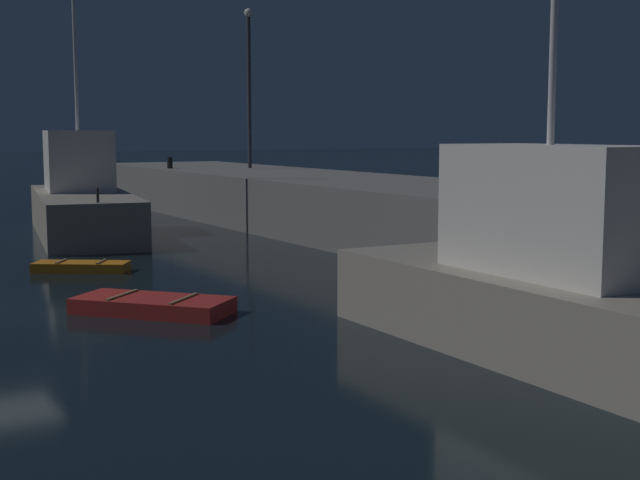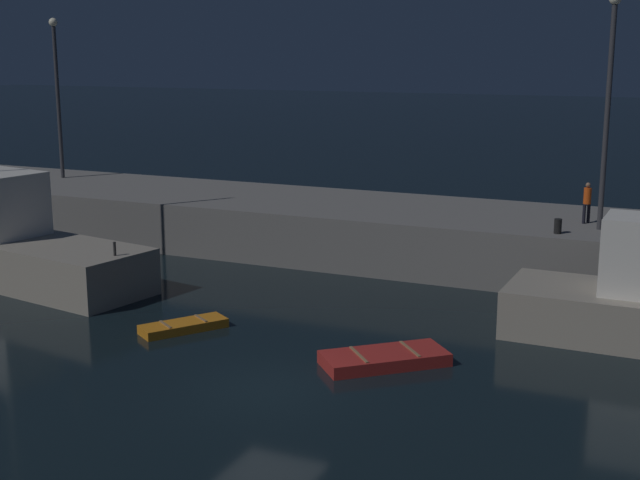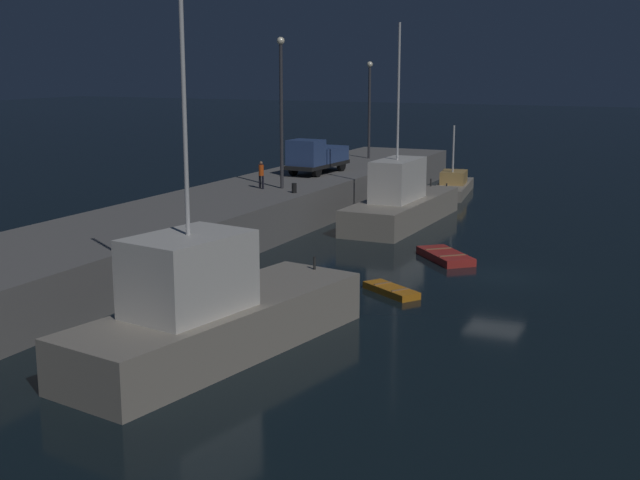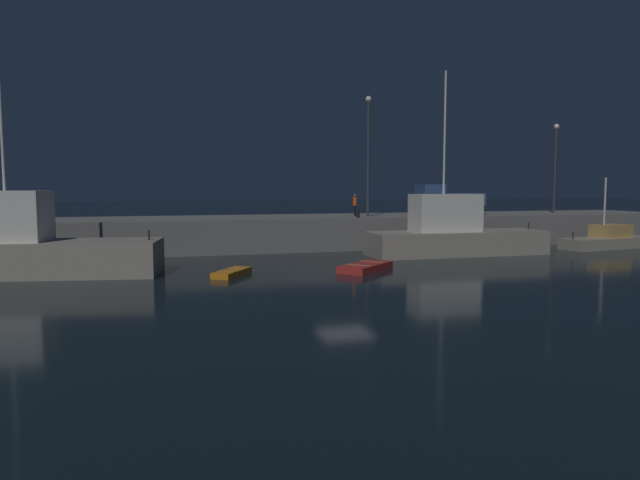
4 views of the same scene
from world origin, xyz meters
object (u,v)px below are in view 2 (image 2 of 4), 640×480
fishing_trawler_red (13,244)px  dinghy_orange_near (184,326)px  dockworker (587,200)px  lamp_post_east (609,95)px  lamp_post_west (57,86)px  bollard_west (558,226)px  rowboat_white_mid (384,358)px

fishing_trawler_red → dinghy_orange_near: fishing_trawler_red is taller
dinghy_orange_near → dockworker: 16.44m
fishing_trawler_red → dockworker: bearing=24.6°
lamp_post_east → dockworker: lamp_post_east is taller
lamp_post_west → bollard_west: 26.99m
dockworker → lamp_post_west: bearing=177.2°
fishing_trawler_red → lamp_post_east: fishing_trawler_red is taller
lamp_post_west → dockworker: lamp_post_west is taller
rowboat_white_mid → lamp_post_east: (4.42, 11.26, 7.06)m
fishing_trawler_red → lamp_post_east: (21.04, 8.34, 5.83)m
lamp_post_east → dockworker: 4.26m
dinghy_orange_near → lamp_post_east: (11.41, 11.02, 7.10)m
dinghy_orange_near → lamp_post_east: 17.38m
dinghy_orange_near → lamp_post_east: size_ratio=0.33×
dockworker → dinghy_orange_near: bearing=-131.8°
dockworker → bollard_west: bearing=-105.1°
fishing_trawler_red → dinghy_orange_near: (9.63, -2.68, -1.28)m
fishing_trawler_red → dinghy_orange_near: 10.07m
dockworker → rowboat_white_mid: bearing=-107.1°
rowboat_white_mid → lamp_post_west: lamp_post_west is taller
dockworker → bollard_west: 2.64m
dinghy_orange_near → lamp_post_west: 22.13m
lamp_post_west → bollard_west: (26.34, -3.81, -4.51)m
dinghy_orange_near → rowboat_white_mid: rowboat_white_mid is taller
fishing_trawler_red → dockworker: 22.52m
lamp_post_west → dockworker: size_ratio=5.14×
fishing_trawler_red → lamp_post_east: size_ratio=1.50×
dinghy_orange_near → dockworker: (10.78, 12.05, 3.02)m
rowboat_white_mid → bollard_west: bollard_west is taller
dinghy_orange_near → rowboat_white_mid: 7.00m
lamp_post_west → dockworker: (27.01, -1.33, -3.88)m
bollard_west → lamp_post_east: bearing=48.0°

